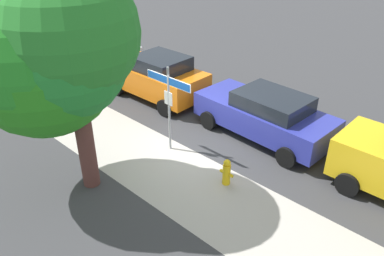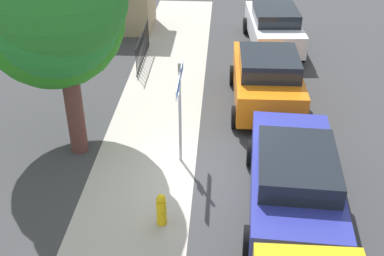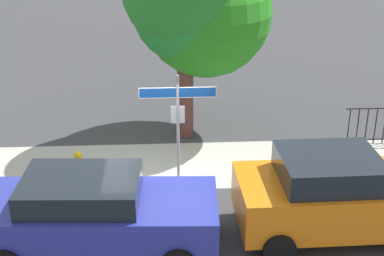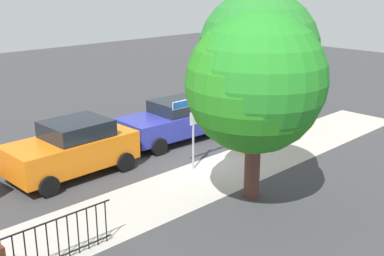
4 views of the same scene
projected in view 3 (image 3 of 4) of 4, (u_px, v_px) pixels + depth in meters
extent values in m
plane|color=#38383A|center=(160.00, 190.00, 13.17)|extent=(60.00, 60.00, 0.00)
cube|color=#ADA69D|center=(237.00, 163.00, 14.47)|extent=(24.00, 2.60, 0.00)
cylinder|color=#9EA0A5|center=(178.00, 130.00, 13.02)|extent=(0.07, 0.07, 2.72)
cube|color=#144799|center=(178.00, 93.00, 12.65)|extent=(1.74, 0.02, 0.22)
cube|color=white|center=(178.00, 93.00, 12.65)|extent=(1.77, 0.02, 0.25)
cube|color=silver|center=(178.00, 115.00, 12.88)|extent=(0.32, 0.02, 0.42)
cylinder|color=#54302B|center=(185.00, 90.00, 15.51)|extent=(0.45, 0.45, 2.80)
sphere|color=#25801C|center=(206.00, 12.00, 15.12)|extent=(3.59, 3.59, 3.59)
sphere|color=#217D2D|center=(189.00, 6.00, 14.79)|extent=(3.11, 3.11, 3.11)
sphere|color=#228023|center=(206.00, 5.00, 15.19)|extent=(3.47, 3.47, 3.47)
cube|color=#2A3196|center=(98.00, 217.00, 10.77)|extent=(4.70, 2.08, 0.80)
cube|color=black|center=(81.00, 189.00, 10.52)|extent=(2.29, 1.74, 0.47)
cylinder|color=black|center=(180.00, 209.00, 11.79)|extent=(0.65, 0.25, 0.64)
cylinder|color=black|center=(32.00, 210.00, 11.77)|extent=(0.65, 0.25, 0.64)
cube|color=orange|center=(338.00, 199.00, 11.27)|extent=(4.10, 1.98, 0.92)
cube|color=black|center=(329.00, 168.00, 10.97)|extent=(1.98, 1.71, 0.52)
cylinder|color=black|center=(383.00, 193.00, 12.42)|extent=(0.64, 0.23, 0.64)
cylinder|color=black|center=(260.00, 198.00, 12.23)|extent=(0.64, 0.23, 0.64)
cylinder|color=black|center=(279.00, 249.00, 10.49)|extent=(0.64, 0.23, 0.64)
cylinder|color=black|center=(349.00, 127.00, 15.34)|extent=(0.03, 0.03, 1.05)
cylinder|color=black|center=(358.00, 126.00, 15.36)|extent=(0.03, 0.03, 1.05)
cylinder|color=black|center=(367.00, 126.00, 15.37)|extent=(0.03, 0.03, 1.05)
cylinder|color=black|center=(375.00, 126.00, 15.38)|extent=(0.03, 0.03, 1.05)
cylinder|color=black|center=(384.00, 126.00, 15.39)|extent=(0.03, 0.03, 1.05)
cylinder|color=yellow|center=(79.00, 169.00, 13.50)|extent=(0.22, 0.22, 0.62)
sphere|color=yellow|center=(78.00, 155.00, 13.35)|extent=(0.20, 0.20, 0.20)
cylinder|color=yellow|center=(72.00, 168.00, 13.48)|extent=(0.10, 0.09, 0.09)
cylinder|color=yellow|center=(86.00, 168.00, 13.49)|extent=(0.10, 0.09, 0.09)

